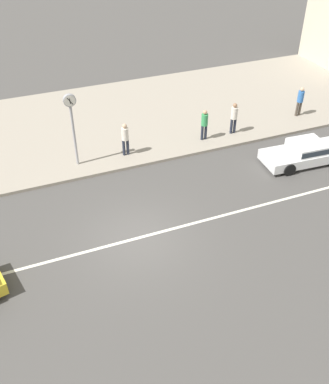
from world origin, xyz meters
name	(u,v)px	position (x,y,z in m)	size (l,w,h in m)	color
ground_plane	(138,238)	(0.00, 0.00, 0.00)	(160.00, 160.00, 0.00)	#4C4947
lane_centre_stripe	(138,238)	(0.00, 0.00, 0.00)	(50.40, 0.14, 0.01)	silver
kerb_strip	(80,126)	(0.00, 9.73, 0.07)	(68.00, 10.00, 0.15)	#9E9384
sedan_white_0	(306,152)	(9.34, 2.23, 0.53)	(4.40, 1.96, 1.06)	white
street_clock	(71,115)	(-1.00, 5.90, 2.72)	(0.56, 0.22, 3.57)	#9E9EA3
pedestrian_near_clock	(125,137)	(1.41, 5.85, 1.14)	(0.34, 0.34, 1.69)	#232838
pedestrian_mid_kerb	(204,123)	(5.62, 5.81, 1.11)	(0.34, 0.34, 1.65)	#232838
pedestrian_by_shop	(234,116)	(7.35, 5.85, 1.15)	(0.34, 0.34, 1.70)	#232838
pedestrian_far_end	(300,99)	(11.79, 6.29, 1.14)	(0.34, 0.34, 1.69)	#4C4238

